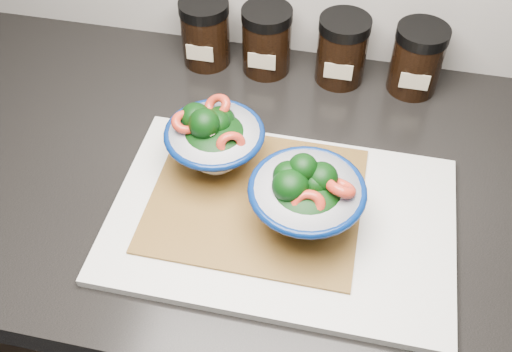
% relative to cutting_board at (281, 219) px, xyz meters
% --- Properties ---
extents(cabinet, '(3.43, 0.58, 0.86)m').
position_rel_cutting_board_xyz_m(cabinet, '(-0.08, 0.08, -0.48)').
color(cabinet, black).
rests_on(cabinet, ground).
extents(countertop, '(3.50, 0.60, 0.04)m').
position_rel_cutting_board_xyz_m(countertop, '(-0.08, 0.08, -0.03)').
color(countertop, black).
rests_on(countertop, cabinet).
extents(cutting_board, '(0.45, 0.30, 0.01)m').
position_rel_cutting_board_xyz_m(cutting_board, '(0.00, 0.00, 0.00)').
color(cutting_board, silver).
rests_on(cutting_board, countertop).
extents(bamboo_mat, '(0.28, 0.24, 0.00)m').
position_rel_cutting_board_xyz_m(bamboo_mat, '(-0.04, 0.02, 0.01)').
color(bamboo_mat, olive).
rests_on(bamboo_mat, cutting_board).
extents(bowl_left, '(0.14, 0.14, 0.10)m').
position_rel_cutting_board_xyz_m(bowl_left, '(-0.11, 0.07, 0.05)').
color(bowl_left, white).
rests_on(bowl_left, bamboo_mat).
extents(bowl_right, '(0.15, 0.15, 0.10)m').
position_rel_cutting_board_xyz_m(bowl_right, '(0.03, -0.00, 0.06)').
color(bowl_right, white).
rests_on(bowl_right, bamboo_mat).
extents(spice_jar_a, '(0.08, 0.08, 0.11)m').
position_rel_cutting_board_xyz_m(spice_jar_a, '(-0.19, 0.32, 0.05)').
color(spice_jar_a, black).
rests_on(spice_jar_a, countertop).
extents(spice_jar_b, '(0.08, 0.08, 0.11)m').
position_rel_cutting_board_xyz_m(spice_jar_b, '(-0.08, 0.32, 0.05)').
color(spice_jar_b, black).
rests_on(spice_jar_b, countertop).
extents(spice_jar_c, '(0.08, 0.08, 0.11)m').
position_rel_cutting_board_xyz_m(spice_jar_c, '(0.04, 0.32, 0.05)').
color(spice_jar_c, black).
rests_on(spice_jar_c, countertop).
extents(spice_jar_d, '(0.08, 0.08, 0.11)m').
position_rel_cutting_board_xyz_m(spice_jar_d, '(0.16, 0.32, 0.05)').
color(spice_jar_d, black).
rests_on(spice_jar_d, countertop).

